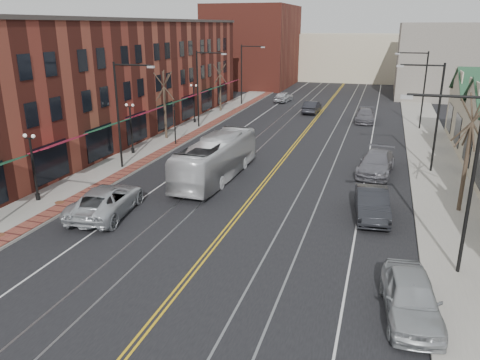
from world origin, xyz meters
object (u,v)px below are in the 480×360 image
Objects in this scene: parked_car_a at (411,297)px; parked_car_d at (377,162)px; parked_suv at (106,201)px; parked_car_b at (372,204)px; transit_bus at (216,158)px; parked_car_c at (376,163)px.

parked_car_a is 1.12× the size of parked_car_d.
parked_car_a is at bearing 153.81° from parked_suv.
parked_suv is 20.23m from parked_car_d.
transit_bus is at bearing 153.64° from parked_car_b.
parked_car_d is at bearing -152.64° from transit_bus.
parked_suv is at bearing 155.52° from parked_car_a.
parked_suv is 17.70m from parked_car_a.
parked_car_d is (-1.80, 19.16, -0.09)m from parked_car_a.
parked_car_a is at bearing -78.35° from parked_car_c.
parked_suv reaches higher than parked_car_d.
parked_car_a is 18.63m from parked_car_c.
parked_car_d is (0.00, 9.40, -0.08)m from parked_car_b.
parked_car_b is at bearing -84.28° from parked_car_d.
parked_car_b is 9.40m from parked_car_d.
transit_bus is 1.77× the size of parked_suv.
parked_suv reaches higher than parked_car_c.
parked_car_b is at bearing -172.26° from parked_suv.
parked_car_b is 8.79m from parked_car_c.
parked_car_d is (11.08, 5.28, -0.77)m from transit_bus.
parked_car_b is (-1.80, 9.75, -0.01)m from parked_car_a.
parked_car_a is 9.92m from parked_car_b.
transit_bus reaches higher than parked_car_b.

